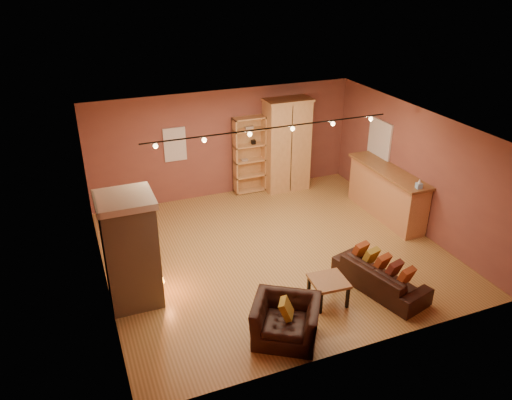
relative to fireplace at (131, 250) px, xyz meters
name	(u,v)px	position (x,y,z in m)	size (l,w,h in m)	color
floor	(274,251)	(3.04, 0.60, -1.06)	(7.00, 7.00, 0.00)	olive
ceiling	(276,127)	(3.04, 0.60, 1.74)	(7.00, 7.00, 0.00)	brown
back_wall	(224,143)	(3.04, 3.85, 0.34)	(7.00, 0.02, 2.80)	brown
left_wall	(98,223)	(-0.46, 0.60, 0.34)	(0.02, 6.50, 2.80)	brown
right_wall	(415,169)	(6.54, 0.60, 0.34)	(0.02, 6.50, 2.80)	brown
fireplace	(131,250)	(0.00, 0.00, 0.00)	(1.01, 0.98, 2.12)	tan
back_window	(175,144)	(1.74, 3.83, 0.49)	(0.56, 0.04, 0.86)	silver
bookcase	(249,154)	(3.67, 3.74, 0.00)	(0.85, 0.33, 2.08)	tan
armoire	(286,145)	(4.67, 3.53, 0.19)	(1.22, 0.70, 2.50)	tan
bar_counter	(387,193)	(6.24, 1.12, -0.44)	(0.68, 2.57, 1.23)	tan
tissue_box	(419,184)	(6.19, -0.01, 0.26)	(0.13, 0.13, 0.21)	#90BDE7
right_window	(380,140)	(6.51, 2.00, 0.59)	(0.05, 0.90, 1.00)	silver
loveseat	(381,272)	(4.37, -1.40, -0.68)	(1.02, 1.96, 0.78)	black
armchair	(286,314)	(2.14, -1.97, -0.59)	(1.29, 1.17, 0.94)	black
coffee_table	(329,283)	(3.26, -1.38, -0.65)	(0.68, 0.68, 0.48)	brown
track_rail	(272,130)	(3.04, 0.80, 1.63)	(5.20, 0.09, 0.13)	black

